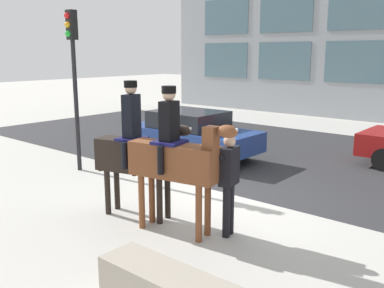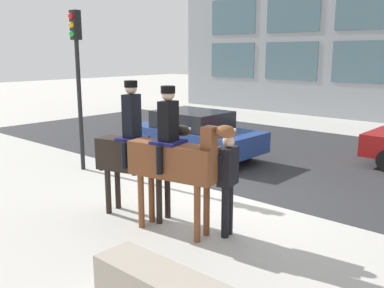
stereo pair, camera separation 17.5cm
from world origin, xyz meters
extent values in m
plane|color=#B2AFA8|center=(0.00, 0.00, 0.00)|extent=(80.00, 80.00, 0.00)
cube|color=#2D2D30|center=(0.00, 4.75, 0.00)|extent=(24.69, 8.50, 0.01)
cube|color=slate|center=(-9.05, 12.83, 2.65)|extent=(2.90, 0.02, 1.87)
cube|color=slate|center=(-5.43, 12.83, 2.65)|extent=(2.90, 0.02, 1.87)
cube|color=slate|center=(-1.81, 12.83, 2.65)|extent=(2.90, 0.02, 1.87)
cube|color=slate|center=(-9.05, 12.83, 4.99)|extent=(2.90, 0.02, 1.87)
cube|color=slate|center=(-5.43, 12.83, 4.99)|extent=(2.90, 0.02, 1.87)
cube|color=slate|center=(-1.81, 12.83, 4.99)|extent=(2.90, 0.02, 1.87)
cube|color=black|center=(-0.58, -1.68, 1.17)|extent=(1.64, 0.84, 0.60)
cylinder|color=black|center=(-0.07, -1.38, 0.44)|extent=(0.11, 0.11, 0.87)
cylinder|color=black|center=(0.01, -1.68, 0.44)|extent=(0.11, 0.11, 0.87)
cylinder|color=black|center=(-1.17, -1.68, 0.44)|extent=(0.11, 0.11, 0.87)
cylinder|color=black|center=(-1.09, -1.98, 0.44)|extent=(0.11, 0.11, 0.87)
cube|color=black|center=(0.09, -1.50, 1.52)|extent=(0.26, 0.29, 0.51)
cube|color=#382314|center=(-0.03, -1.53, 1.54)|extent=(0.06, 0.09, 0.46)
ellipsoid|color=black|center=(0.36, -1.43, 1.73)|extent=(0.36, 0.28, 0.19)
cube|color=silver|center=(0.45, -1.40, 1.75)|extent=(0.12, 0.08, 0.08)
cylinder|color=#382314|center=(-1.38, -1.90, 1.07)|extent=(0.09, 0.09, 0.55)
cube|color=#14144C|center=(-0.65, -1.70, 1.49)|extent=(0.58, 0.59, 0.05)
cube|color=black|center=(-0.65, -1.70, 1.92)|extent=(0.30, 0.37, 0.79)
sphere|color=#D1A889|center=(-0.65, -1.70, 2.42)|extent=(0.22, 0.22, 0.22)
cylinder|color=black|center=(-0.65, -1.70, 2.50)|extent=(0.24, 0.24, 0.12)
cylinder|color=black|center=(-0.73, -1.44, 1.23)|extent=(0.11, 0.11, 0.48)
cylinder|color=black|center=(-0.58, -1.96, 1.23)|extent=(0.11, 0.11, 0.48)
cube|color=brown|center=(0.45, -1.77, 1.26)|extent=(1.65, 0.71, 0.59)
cylinder|color=brown|center=(0.99, -1.52, 0.49)|extent=(0.11, 0.11, 0.97)
cylinder|color=brown|center=(1.04, -1.82, 0.49)|extent=(0.11, 0.11, 0.97)
cylinder|color=brown|center=(-0.15, -1.72, 0.49)|extent=(0.11, 0.11, 0.97)
cylinder|color=brown|center=(-0.09, -2.02, 0.49)|extent=(0.11, 0.11, 0.97)
cube|color=brown|center=(1.14, -1.65, 1.63)|extent=(0.24, 0.27, 0.56)
cube|color=#382314|center=(1.02, -1.67, 1.65)|extent=(0.05, 0.08, 0.50)
ellipsoid|color=brown|center=(1.42, -1.60, 1.86)|extent=(0.37, 0.26, 0.21)
cube|color=silver|center=(1.53, -1.58, 1.88)|extent=(0.13, 0.07, 0.08)
cylinder|color=#382314|center=(-0.38, -1.92, 1.16)|extent=(0.09, 0.09, 0.55)
cube|color=#14144C|center=(0.37, -1.79, 1.58)|extent=(0.56, 0.56, 0.05)
cube|color=black|center=(0.37, -1.79, 1.94)|extent=(0.27, 0.35, 0.66)
sphere|color=#D1A889|center=(0.37, -1.79, 2.38)|extent=(0.22, 0.22, 0.22)
cylinder|color=black|center=(0.37, -1.79, 2.46)|extent=(0.24, 0.24, 0.12)
cylinder|color=black|center=(0.32, -1.52, 1.32)|extent=(0.11, 0.11, 0.47)
cylinder|color=black|center=(0.42, -2.05, 1.32)|extent=(0.11, 0.11, 0.47)
cylinder|color=black|center=(1.27, -1.38, 0.45)|extent=(0.13, 0.13, 0.90)
cylinder|color=black|center=(1.24, -1.22, 0.45)|extent=(0.13, 0.13, 0.90)
cube|color=black|center=(1.26, -1.30, 1.22)|extent=(0.30, 0.44, 0.64)
sphere|color=#D1A889|center=(1.26, -1.30, 1.64)|extent=(0.20, 0.20, 0.20)
cube|color=black|center=(1.03, -1.53, 1.39)|extent=(0.56, 0.20, 0.09)
cone|color=orange|center=(0.69, -1.60, 1.39)|extent=(0.19, 0.08, 0.04)
cube|color=navy|center=(-2.79, 2.51, 0.61)|extent=(4.03, 1.82, 0.57)
cube|color=black|center=(-2.89, 2.51, 1.14)|extent=(2.02, 1.60, 0.50)
cylinder|color=black|center=(-1.54, 1.67, 0.32)|extent=(0.64, 0.22, 0.64)
cylinder|color=black|center=(-1.54, 3.34, 0.32)|extent=(0.64, 0.22, 0.64)
cylinder|color=black|center=(-4.04, 1.67, 0.32)|extent=(0.64, 0.22, 0.64)
cylinder|color=black|center=(-4.04, 3.34, 0.32)|extent=(0.64, 0.22, 0.64)
cylinder|color=black|center=(2.03, 4.67, 0.31)|extent=(0.62, 0.23, 0.62)
cylinder|color=black|center=(-4.19, -0.44, 1.68)|extent=(0.11, 0.11, 3.37)
cube|color=black|center=(-4.19, -0.44, 3.73)|extent=(0.24, 0.19, 0.72)
sphere|color=red|center=(-4.19, -0.56, 3.94)|extent=(0.15, 0.15, 0.15)
sphere|color=orange|center=(-4.19, -0.56, 3.73)|extent=(0.15, 0.15, 0.15)
sphere|color=green|center=(-4.19, -0.56, 3.51)|extent=(0.15, 0.15, 0.15)
camera|label=1|loc=(5.18, -6.90, 3.04)|focal=40.00mm
camera|label=2|loc=(5.32, -6.79, 3.04)|focal=40.00mm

